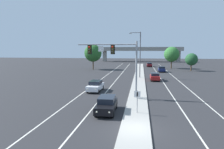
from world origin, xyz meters
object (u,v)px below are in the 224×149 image
(car_oncoming_black, at_px, (107,104))
(car_receding_darkred, at_px, (149,65))
(overhead_signal_mast, at_px, (117,57))
(car_receding_red, at_px, (155,76))
(car_receding_navy, at_px, (162,69))
(tree_far_right_b, at_px, (191,59))
(tree_far_left_b, at_px, (93,53))
(median_sign_post, at_px, (137,98))
(street_lamp_median, at_px, (139,52))
(tree_far_right_a, at_px, (172,54))
(car_oncoming_white, at_px, (95,86))

(car_oncoming_black, height_order, car_receding_darkred, same)
(overhead_signal_mast, bearing_deg, car_receding_red, 69.54)
(car_receding_navy, relative_size, tree_far_right_b, 0.86)
(car_receding_navy, distance_m, tree_far_left_b, 21.86)
(median_sign_post, xyz_separation_m, street_lamp_median, (-0.17, 25.11, 4.21))
(tree_far_left_b, bearing_deg, car_receding_navy, -11.52)
(overhead_signal_mast, relative_size, car_receding_navy, 1.72)
(car_receding_red, height_order, car_receding_navy, same)
(median_sign_post, distance_m, tree_far_right_b, 45.26)
(car_receding_navy, xyz_separation_m, tree_far_right_a, (4.24, 11.19, 3.93))
(street_lamp_median, relative_size, car_receding_red, 2.24)
(car_receding_navy, bearing_deg, street_lamp_median, -115.12)
(tree_far_left_b, bearing_deg, car_oncoming_white, -75.65)
(car_receding_darkred, relative_size, tree_far_right_a, 0.62)
(tree_far_right_b, bearing_deg, car_receding_navy, -155.06)
(car_oncoming_black, bearing_deg, car_oncoming_white, 109.31)
(median_sign_post, relative_size, car_oncoming_black, 0.49)
(median_sign_post, xyz_separation_m, car_receding_darkred, (3.32, 55.49, -0.77))
(street_lamp_median, height_order, tree_far_right_a, street_lamp_median)
(median_sign_post, bearing_deg, car_receding_darkred, 86.58)
(car_receding_navy, bearing_deg, tree_far_left_b, 168.48)
(car_oncoming_white, relative_size, car_receding_darkred, 1.00)
(car_oncoming_white, distance_m, car_receding_navy, 31.08)
(street_lamp_median, distance_m, car_receding_navy, 15.59)
(overhead_signal_mast, distance_m, car_receding_navy, 33.62)
(median_sign_post, distance_m, car_oncoming_white, 12.03)
(median_sign_post, height_order, car_oncoming_white, median_sign_post)
(car_oncoming_black, xyz_separation_m, car_receding_darkred, (6.37, 55.31, 0.00))
(car_oncoming_white, height_order, tree_far_right_a, tree_far_right_a)
(overhead_signal_mast, relative_size, car_receding_darkred, 1.72)
(tree_far_left_b, bearing_deg, overhead_signal_mast, -71.58)
(car_receding_darkred, bearing_deg, car_oncoming_white, -102.22)
(car_oncoming_black, distance_m, car_receding_red, 22.87)
(median_sign_post, bearing_deg, car_receding_red, 81.95)
(street_lamp_median, xyz_separation_m, car_receding_red, (3.31, -2.92, -4.97))
(street_lamp_median, xyz_separation_m, car_oncoming_black, (-2.88, -24.93, -4.97))
(tree_far_right_b, bearing_deg, tree_far_left_b, 179.78)
(car_receding_navy, height_order, tree_far_left_b, tree_far_left_b)
(car_oncoming_black, distance_m, tree_far_right_a, 51.43)
(car_receding_darkred, bearing_deg, car_receding_navy, -80.71)
(tree_far_right_a, bearing_deg, car_receding_navy, -110.74)
(overhead_signal_mast, bearing_deg, tree_far_left_b, 108.42)
(median_sign_post, bearing_deg, tree_far_right_a, 78.24)
(median_sign_post, distance_m, tree_far_right_a, 50.84)
(median_sign_post, relative_size, car_receding_red, 0.49)
(median_sign_post, bearing_deg, overhead_signal_mast, 113.44)
(car_oncoming_white, relative_size, tree_far_right_a, 0.62)
(car_receding_navy, bearing_deg, tree_far_right_a, 69.26)
(car_oncoming_black, height_order, tree_far_right_a, tree_far_right_a)
(car_receding_navy, distance_m, tree_far_right_b, 10.21)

